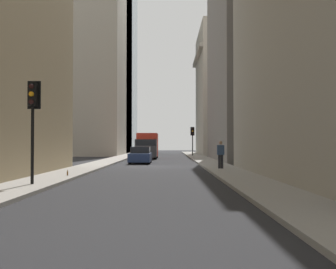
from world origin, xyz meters
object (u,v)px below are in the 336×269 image
object	(u,v)px
traffic_light_midblock	(193,135)
pedestrian	(221,153)
sedan_navy	(141,156)
delivery_truck	(147,146)
discarded_bottle	(67,173)
traffic_light_foreground	(33,108)

from	to	relation	value
traffic_light_midblock	pedestrian	world-z (taller)	traffic_light_midblock
sedan_navy	delivery_truck	bearing A→B (deg)	0.00
sedan_navy	pedestrian	world-z (taller)	pedestrian
delivery_truck	pedestrian	xyz separation A→B (m)	(-19.17, -5.68, -0.38)
traffic_light_midblock	sedan_navy	bearing A→B (deg)	162.31
delivery_truck	pedestrian	bearing A→B (deg)	-163.48
pedestrian	delivery_truck	bearing A→B (deg)	16.52
sedan_navy	discarded_bottle	distance (m)	14.47
sedan_navy	discarded_bottle	world-z (taller)	sedan_navy
pedestrian	discarded_bottle	size ratio (longest dim) A/B	6.39
pedestrian	discarded_bottle	bearing A→B (deg)	123.25
traffic_light_foreground	pedestrian	world-z (taller)	traffic_light_foreground
traffic_light_foreground	traffic_light_midblock	world-z (taller)	traffic_light_foreground
traffic_light_foreground	traffic_light_midblock	bearing A→B (deg)	-13.26
sedan_navy	traffic_light_foreground	size ratio (longest dim) A/B	1.07
delivery_truck	traffic_light_midblock	bearing A→B (deg)	-38.56
sedan_navy	pedestrian	distance (m)	10.53
sedan_navy	traffic_light_midblock	bearing A→B (deg)	-17.69
sedan_navy	traffic_light_midblock	xyz separation A→B (m)	(17.20, -5.49, 2.19)
pedestrian	discarded_bottle	distance (m)	9.87
pedestrian	discarded_bottle	xyz separation A→B (m)	(-5.39, 8.22, -0.83)
delivery_truck	traffic_light_foreground	xyz separation A→B (m)	(-28.57, 2.87, 1.64)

